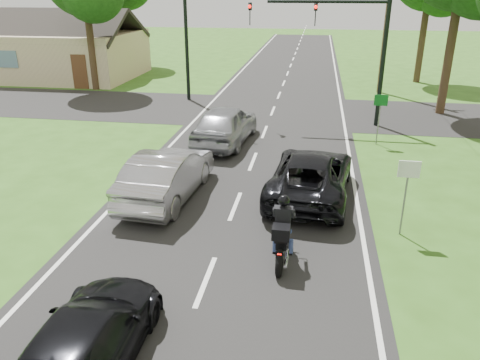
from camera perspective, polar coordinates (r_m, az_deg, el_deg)
name	(u,v)px	position (r m, az deg, el deg)	size (l,w,h in m)	color
ground	(206,281)	(10.92, -4.21, -12.23)	(140.00, 140.00, 0.00)	#2E5517
road	(259,145)	(19.84, 2.36, 4.24)	(8.00, 100.00, 0.01)	black
cross_road	(273,111)	(25.57, 4.01, 8.39)	(60.00, 7.00, 0.01)	black
motorcycle_rider	(282,236)	(11.32, 5.19, -6.81)	(0.57, 2.02, 1.74)	black
dark_suv	(311,175)	(14.92, 8.64, 0.65)	(2.37, 5.13, 1.43)	black
silver_sedan	(167,174)	(14.77, -8.86, 0.67)	(1.65, 4.73, 1.56)	#9E9DA2
silver_suv	(225,124)	(19.92, -1.79, 6.81)	(1.94, 4.83, 1.65)	#929499
dark_car_behind	(86,342)	(8.81, -18.31, -18.26)	(1.71, 4.20, 1.22)	black
traffic_signal	(344,36)	(22.83, 12.54, 16.77)	(6.38, 0.44, 6.00)	black
signal_pole_far	(187,48)	(27.90, -6.51, 15.74)	(0.20, 0.20, 6.00)	black
utility_pole_far	(388,7)	(30.99, 17.62, 19.43)	(1.60, 0.28, 10.00)	brown
sign_white	(408,180)	(12.82, 19.76, 0.00)	(0.55, 0.07, 2.12)	slate
sign_green	(380,107)	(20.40, 16.72, 8.48)	(0.55, 0.07, 2.12)	slate
house	(66,52)	(37.70, -20.43, 14.37)	(10.20, 8.00, 4.84)	tan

